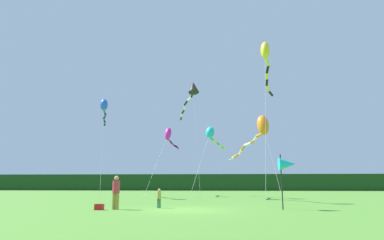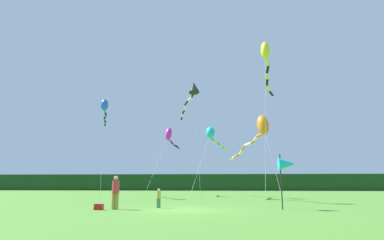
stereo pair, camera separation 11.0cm
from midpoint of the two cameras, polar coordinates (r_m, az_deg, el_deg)
name	(u,v)px [view 1 (the left image)]	position (r m, az deg, el deg)	size (l,w,h in m)	color
ground_plane	(183,210)	(17.31, -1.81, -15.72)	(120.00, 120.00, 0.00)	#4C842D
distant_treeline	(208,182)	(62.18, 2.83, -11.04)	(108.00, 3.67, 3.02)	#193D19
person_adult	(116,191)	(17.92, -13.57, -12.13)	(0.39, 0.39, 1.75)	olive
person_child	(159,197)	(18.64, -6.07, -13.51)	(0.23, 0.23, 1.06)	#3F724C
cooler_box	(99,207)	(17.92, -16.39, -14.64)	(0.43, 0.33, 0.31)	red
banner_flag_pole	(287,164)	(18.09, 16.44, -7.60)	(0.90, 0.70, 2.90)	black
kite_blue	(104,107)	(32.74, -15.50, 2.17)	(3.31, 8.96, 9.58)	#B2B2B2
kite_cyan	(211,134)	(29.69, 3.39, -2.60)	(3.10, 7.70, 6.64)	#B2B2B2
kite_black	(192,91)	(33.68, -0.08, 5.27)	(2.92, 8.85, 11.88)	#B2B2B2
kite_orange	(259,130)	(24.93, 11.76, -1.74)	(3.09, 8.94, 6.49)	#B2B2B2
kite_magenta	(169,136)	(35.76, -4.23, -2.78)	(2.36, 8.39, 7.60)	#B2B2B2
kite_yellow	(266,58)	(25.75, 12.91, 10.81)	(2.52, 9.77, 11.98)	#B2B2B2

